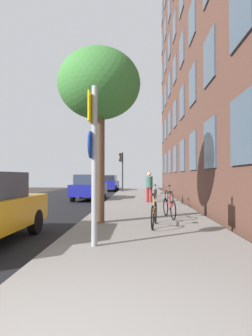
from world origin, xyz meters
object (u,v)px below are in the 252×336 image
Objects in this scene: tree_near at (99,87)px; bicycle_2 at (169,197)px; sign_post at (93,153)px; traffic_light at (121,165)px; car_2 at (109,183)px; bicycle_1 at (169,207)px; car_1 at (89,187)px; pedestrian_0 at (149,185)px; bicycle_4 at (155,193)px; bicycle_0 at (154,213)px; bicycle_3 at (151,194)px.

bicycle_2 is at bearing 64.01° from tree_near.
sign_post is 9.07m from bicycle_2.
traffic_light is at bearing 104.19° from bicycle_2.
sign_post is 20.60m from traffic_light.
traffic_light is (-0.54, 20.58, 0.59)m from sign_post.
traffic_light reaches higher than car_2.
bicycle_1 is 0.39× the size of car_1.
tree_near is at bearing -85.13° from car_2.
pedestrian_0 is (-0.93, 1.12, 0.55)m from bicycle_2.
pedestrian_0 reaches higher than bicycle_4.
bicycle_2 is (0.50, 4.60, 0.03)m from bicycle_1.
bicycle_1 is at bearing -96.21° from bicycle_2.
bicycle_1 is 1.03× the size of bicycle_4.
bicycle_1 is 4.63m from bicycle_2.
bicycle_0 is (1.65, -0.64, -3.82)m from tree_near.
bicycle_1 is (1.99, 3.99, -1.53)m from sign_post.
car_1 is at bearing 116.43° from bicycle_1.
sign_post is 0.91× the size of traffic_light.
bicycle_2 is 1.56m from pedestrian_0.
car_2 is at bearing 101.64° from bicycle_1.
bicycle_3 is at bearing 87.70° from bicycle_0.
car_1 is at bearing -100.89° from traffic_light.
bicycle_2 is at bearing -38.65° from car_1.
tree_near is 3.14× the size of bicycle_0.
bicycle_2 is (3.03, -11.99, -2.09)m from traffic_light.
bicycle_0 is 6.41m from bicycle_2.
bicycle_1 is 9.28m from car_1.
bicycle_3 is (0.33, 8.27, 0.00)m from bicycle_0.
sign_post is 1.92× the size of bicycle_0.
traffic_light is 12.55m from bicycle_2.
tree_near is (0.27, -17.67, 1.72)m from traffic_light.
bicycle_0 is at bearing -100.05° from bicycle_2.
bicycle_0 is 10.62m from car_1.
bicycle_2 is (2.49, 8.59, -1.50)m from sign_post.
car_1 reaches higher than bicycle_3.
bicycle_3 is at bearing -101.57° from bicycle_4.
pedestrian_0 is 14.25m from car_2.
tree_near is 3.27× the size of pedestrian_0.
bicycle_0 is at bearing -84.03° from traffic_light.
bicycle_4 is at bearing 86.06° from bicycle_0.
bicycle_4 is (0.07, 8.30, -0.01)m from bicycle_1.
bicycle_0 is 21.50m from car_2.
bicycle_0 is 1.06× the size of bicycle_1.
tree_near is 10.40m from bicycle_4.
bicycle_2 is 0.39× the size of car_2.
bicycle_3 is at bearing -77.38° from traffic_light.
sign_post is 0.79× the size of car_1.
bicycle_0 is 0.41× the size of car_1.
tree_near reaches higher than bicycle_4.
tree_near is 1.29× the size of car_1.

